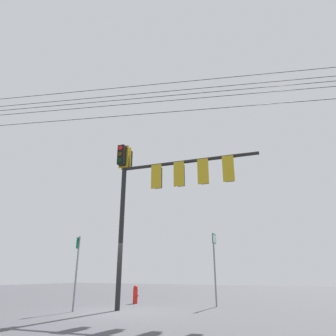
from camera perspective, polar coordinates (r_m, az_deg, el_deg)
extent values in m
plane|color=#47474C|center=(12.36, -8.90, -25.33)|extent=(60.00, 60.00, 0.00)
cylinder|color=black|center=(12.87, -8.82, -11.11)|extent=(0.20, 0.20, 6.26)
cylinder|color=black|center=(12.46, 3.59, 1.22)|extent=(5.73, 0.89, 0.14)
cube|color=black|center=(13.92, -7.59, 1.52)|extent=(0.34, 0.34, 0.90)
cube|color=#B29319|center=(13.78, -7.91, 1.76)|extent=(0.44, 0.10, 1.04)
cylinder|color=red|center=(14.16, -7.24, 2.43)|extent=(0.20, 0.06, 0.20)
cylinder|color=#3C2703|center=(14.05, -7.29, 1.29)|extent=(0.20, 0.06, 0.20)
cylinder|color=black|center=(13.95, -7.34, 0.14)|extent=(0.20, 0.06, 0.20)
cube|color=black|center=(13.42, -8.74, 2.38)|extent=(0.34, 0.34, 0.90)
cube|color=#B29319|center=(13.56, -8.40, 2.13)|extent=(0.44, 0.10, 1.04)
cylinder|color=red|center=(13.40, -9.00, 3.82)|extent=(0.20, 0.06, 0.20)
cylinder|color=#3C2703|center=(13.29, -9.07, 2.63)|extent=(0.20, 0.06, 0.20)
cylinder|color=black|center=(13.18, -9.14, 1.42)|extent=(0.20, 0.06, 0.20)
cube|color=black|center=(12.67, -1.97, -1.80)|extent=(0.34, 0.34, 0.90)
cube|color=#B29319|center=(12.52, -2.25, -1.57)|extent=(0.44, 0.10, 1.04)
cylinder|color=red|center=(12.91, -1.69, -0.74)|extent=(0.20, 0.06, 0.20)
cylinder|color=#3C2703|center=(12.82, -1.71, -2.01)|extent=(0.20, 0.06, 0.20)
cylinder|color=black|center=(12.73, -1.72, -3.30)|extent=(0.20, 0.06, 0.20)
cube|color=black|center=(12.36, 2.32, -1.33)|extent=(0.33, 0.33, 0.90)
cube|color=#B29319|center=(12.21, 2.07, -1.10)|extent=(0.44, 0.09, 1.04)
cylinder|color=red|center=(12.60, 2.54, -0.25)|extent=(0.20, 0.05, 0.20)
cylinder|color=#3C2703|center=(12.51, 2.56, -1.55)|extent=(0.20, 0.05, 0.20)
cylinder|color=black|center=(12.42, 2.58, -2.87)|extent=(0.20, 0.05, 0.20)
cube|color=black|center=(12.12, 6.81, -0.83)|extent=(0.34, 0.34, 0.90)
cube|color=#B29319|center=(11.96, 6.65, -0.59)|extent=(0.44, 0.11, 1.04)
cylinder|color=red|center=(12.37, 6.91, 0.25)|extent=(0.20, 0.06, 0.20)
cylinder|color=#3C2703|center=(12.27, 6.96, -1.07)|extent=(0.20, 0.06, 0.20)
cylinder|color=black|center=(12.18, 7.02, -2.41)|extent=(0.20, 0.06, 0.20)
cube|color=black|center=(11.96, 11.44, -0.32)|extent=(0.34, 0.34, 0.90)
cube|color=#B29319|center=(11.80, 11.34, -0.06)|extent=(0.44, 0.11, 1.04)
cylinder|color=red|center=(12.21, 11.45, 0.77)|extent=(0.20, 0.06, 0.20)
cylinder|color=#3C2703|center=(12.12, 11.54, -0.56)|extent=(0.20, 0.06, 0.20)
cylinder|color=black|center=(12.02, 11.64, -1.91)|extent=(0.20, 0.06, 0.20)
cylinder|color=slate|center=(12.67, -16.98, -18.43)|extent=(0.07, 0.07, 2.73)
cube|color=#0C7238|center=(12.75, -16.64, -13.48)|extent=(0.10, 0.26, 0.43)
cube|color=white|center=(12.75, -16.71, -13.48)|extent=(0.06, 0.19, 0.37)
cylinder|color=red|center=(15.54, -6.22, -22.99)|extent=(0.22, 0.22, 0.65)
sphere|color=red|center=(15.53, -6.17, -21.57)|extent=(0.20, 0.20, 0.20)
cylinder|color=red|center=(15.43, -5.90, -22.90)|extent=(0.13, 0.12, 0.09)
cylinder|color=slate|center=(14.15, 8.84, -18.29)|extent=(0.07, 0.07, 3.09)
cube|color=#0C7238|center=(14.21, 8.72, -13.10)|extent=(0.08, 0.34, 0.43)
cube|color=white|center=(14.20, 8.77, -13.10)|extent=(0.05, 0.27, 0.37)
cylinder|color=black|center=(14.97, -12.25, 9.36)|extent=(25.46, 8.03, 0.16)
cylinder|color=black|center=(15.27, -12.09, 11.37)|extent=(25.46, 8.03, 0.16)
cylinder|color=black|center=(15.40, -12.02, 12.23)|extent=(25.46, 8.03, 0.16)
cylinder|color=black|center=(15.53, -11.95, 13.02)|extent=(25.46, 8.03, 0.16)
cylinder|color=black|center=(15.78, -11.83, 14.42)|extent=(25.46, 8.03, 0.16)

